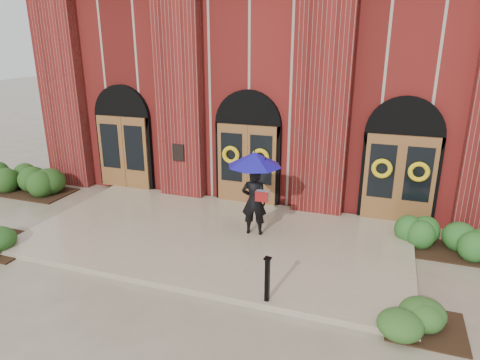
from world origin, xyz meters
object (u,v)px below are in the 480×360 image
at_px(hedge_wall_left, 22,180).
at_px(hedge_wall_right, 463,241).
at_px(metal_post, 267,278).
at_px(man_with_umbrella, 255,178).

xyz_separation_m(hedge_wall_left, hedge_wall_right, (14.06, -0.04, -0.07)).
relative_size(metal_post, hedge_wall_right, 0.35).
height_order(metal_post, hedge_wall_left, metal_post).
relative_size(hedge_wall_left, hedge_wall_right, 1.21).
relative_size(metal_post, hedge_wall_left, 0.29).
bearing_deg(man_with_umbrella, metal_post, 103.29).
xyz_separation_m(metal_post, hedge_wall_right, (4.00, 3.77, -0.31)).
distance_m(man_with_umbrella, metal_post, 3.32).
bearing_deg(hedge_wall_right, man_with_umbrella, -170.57).
bearing_deg(man_with_umbrella, hedge_wall_right, -179.55).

